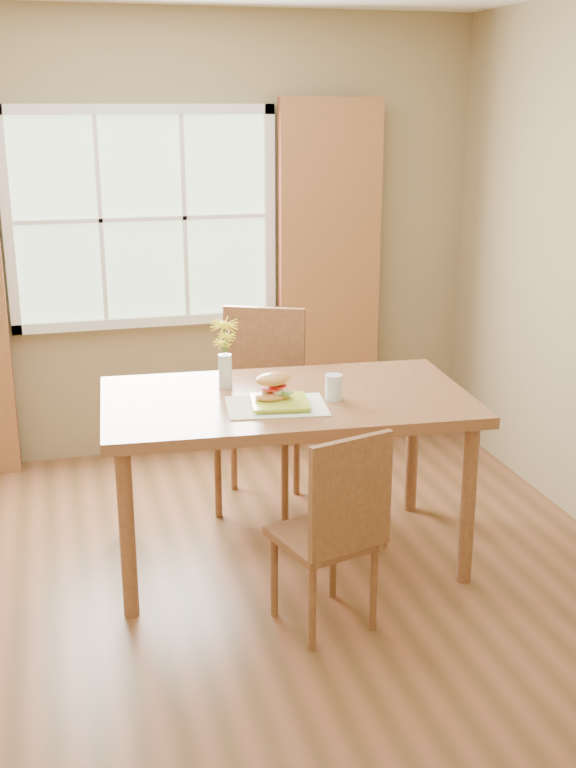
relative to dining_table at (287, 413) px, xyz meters
The scene contains 11 objects.
room 0.82m from the dining_table, 149.00° to the right, with size 4.24×3.84×2.74m.
window 1.82m from the dining_table, 106.77° to the left, with size 1.62×0.06×1.32m.
curtain_right 1.67m from the dining_table, 65.75° to the left, with size 0.65×0.08×2.20m, color maroon.
dining_table is the anchor object (origin of this frame).
chair_near 0.74m from the dining_table, 88.18° to the right, with size 0.47×0.47×0.92m.
chair_far 0.72m from the dining_table, 86.76° to the left, with size 0.60×0.60×1.09m.
placemat 0.19m from the dining_table, 120.57° to the right, with size 0.45×0.33×0.01m, color #E1EFCA.
plate 0.19m from the dining_table, 116.57° to the right, with size 0.26×0.26×0.01m, color #AEC731.
croissant_sandwich 0.22m from the dining_table, 131.65° to the right, with size 0.20×0.16×0.13m.
water_glass 0.27m from the dining_table, 29.38° to the right, with size 0.08×0.08×0.12m.
flower_vase 0.44m from the dining_table, 140.83° to the left, with size 0.14×0.14×0.34m.
Camera 1 is at (-0.55, -3.61, 2.16)m, focal length 42.00 mm.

